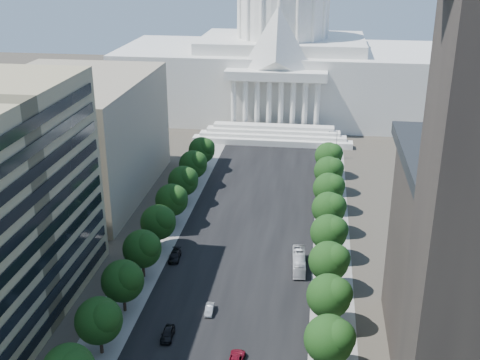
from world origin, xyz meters
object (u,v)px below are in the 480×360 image
at_px(car_red, 236,359).
at_px(city_bus, 299,262).
at_px(car_dark_a, 168,334).
at_px(car_silver, 209,309).
at_px(car_dark_b, 175,256).

height_order(car_red, city_bus, city_bus).
relative_size(car_dark_a, city_bus, 0.46).
bearing_deg(car_silver, car_red, -65.07).
bearing_deg(car_red, car_silver, -59.39).
height_order(car_dark_a, city_bus, city_bus).
xyz_separation_m(car_silver, car_dark_b, (-10.68, 18.10, 0.12)).
bearing_deg(city_bus, car_dark_b, 176.39).
height_order(car_silver, city_bus, city_bus).
bearing_deg(car_dark_a, car_red, -22.61).
xyz_separation_m(car_red, city_bus, (8.44, 30.89, 0.75)).
height_order(car_dark_a, car_silver, car_dark_a).
xyz_separation_m(car_dark_a, car_red, (12.26, -4.66, -0.11)).
height_order(car_silver, car_red, car_red).
relative_size(car_silver, city_bus, 0.38).
bearing_deg(city_bus, car_red, -108.62).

